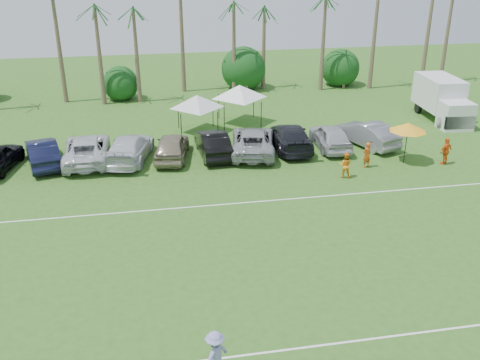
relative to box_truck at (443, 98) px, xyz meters
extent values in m
cube|color=white|center=(-20.12, -24.43, -1.80)|extent=(80.00, 0.10, 0.01)
cube|color=white|center=(-20.12, -12.43, -1.80)|extent=(80.00, 0.10, 0.01)
cone|color=brown|center=(-32.12, 11.57, 3.19)|extent=(0.44, 0.44, 10.00)
cone|color=brown|center=(-28.12, 11.57, 3.69)|extent=(0.44, 0.44, 11.00)
cone|color=brown|center=(-24.12, 11.57, 2.19)|extent=(0.44, 0.44, 8.00)
cone|color=brown|center=(-20.12, 11.57, 2.69)|extent=(0.44, 0.44, 9.00)
cone|color=brown|center=(-16.12, 11.57, 3.19)|extent=(0.44, 0.44, 10.00)
cone|color=brown|center=(-12.12, 11.57, 3.69)|extent=(0.44, 0.44, 11.00)
cone|color=brown|center=(-7.12, 11.57, 2.19)|extent=(0.44, 0.44, 8.00)
cone|color=brown|center=(-2.12, 11.57, 2.69)|extent=(0.44, 0.44, 9.00)
cone|color=brown|center=(2.88, 11.57, 3.19)|extent=(0.44, 0.44, 10.00)
cone|color=brown|center=(6.88, 11.57, 3.69)|extent=(0.44, 0.44, 11.00)
cylinder|color=brown|center=(-26.12, 12.57, -1.11)|extent=(0.30, 0.30, 1.40)
sphere|color=#113D16|center=(-26.12, 12.57, -0.01)|extent=(4.00, 4.00, 4.00)
cylinder|color=brown|center=(-14.12, 12.57, -1.11)|extent=(0.30, 0.30, 1.40)
sphere|color=#113D16|center=(-14.12, 12.57, -0.01)|extent=(4.00, 4.00, 4.00)
cylinder|color=brown|center=(-4.12, 12.57, -1.11)|extent=(0.30, 0.30, 1.40)
sphere|color=#113D16|center=(-4.12, 12.57, -0.01)|extent=(4.00, 4.00, 4.00)
imported|color=#D05117|center=(-10.11, -8.68, -0.94)|extent=(0.73, 0.61, 1.72)
imported|color=orange|center=(-12.07, -9.99, -0.98)|extent=(0.97, 0.87, 1.64)
imported|color=orange|center=(-4.79, -9.09, -0.89)|extent=(1.16, 0.84, 1.83)
cube|color=silver|center=(0.05, 0.82, 0.29)|extent=(2.85, 4.86, 2.56)
cube|color=silver|center=(-0.16, -2.45, -0.73)|extent=(2.46, 1.99, 2.15)
cube|color=black|center=(-0.21, -3.21, -1.04)|extent=(2.37, 0.46, 1.02)
cube|color=#E5590C|center=(1.34, 0.74, -0.17)|extent=(0.12, 1.63, 0.92)
cylinder|color=black|center=(-1.16, -2.18, -1.34)|extent=(0.36, 0.94, 0.92)
cylinder|color=black|center=(0.88, -2.31, -1.34)|extent=(0.36, 0.94, 0.92)
cylinder|color=black|center=(-0.89, 2.11, -1.34)|extent=(0.36, 0.94, 0.92)
cylinder|color=black|center=(1.15, 1.98, -1.34)|extent=(0.36, 0.94, 0.92)
cylinder|color=black|center=(-21.50, -1.03, -0.82)|extent=(0.06, 0.06, 1.96)
cylinder|color=black|center=(-18.76, -1.03, -0.82)|extent=(0.06, 0.06, 1.96)
cylinder|color=black|center=(-21.50, 1.72, -0.82)|extent=(0.06, 0.06, 1.96)
cylinder|color=black|center=(-18.76, 1.72, -0.82)|extent=(0.06, 0.06, 1.96)
pyramid|color=silver|center=(-20.13, 0.35, 1.14)|extent=(4.24, 4.24, 0.98)
cylinder|color=black|center=(-18.02, 0.59, -0.76)|extent=(0.06, 0.06, 2.10)
cylinder|color=black|center=(-15.08, 0.59, -0.76)|extent=(0.06, 0.06, 2.10)
cylinder|color=black|center=(-18.02, 3.54, -0.76)|extent=(0.06, 0.06, 2.10)
cylinder|color=black|center=(-15.08, 3.54, -0.76)|extent=(0.06, 0.06, 2.10)
pyramid|color=white|center=(-16.55, 2.06, 1.34)|extent=(4.53, 4.53, 1.05)
cylinder|color=black|center=(-7.24, -8.26, -0.58)|extent=(0.05, 0.05, 2.44)
cone|color=#F6A219|center=(-7.24, -8.26, 0.64)|extent=(2.44, 2.44, 0.56)
imported|color=#8B8AC4|center=(-22.33, -25.19, -0.91)|extent=(1.32, 1.23, 1.79)
imported|color=#131632|center=(-30.85, -4.48, -0.93)|extent=(3.12, 5.58, 1.74)
imported|color=silver|center=(-28.05, -4.39, -0.93)|extent=(3.05, 6.34, 1.74)
imported|color=silver|center=(-25.25, -4.67, -0.93)|extent=(3.71, 6.39, 1.74)
imported|color=gray|center=(-22.45, -4.83, -0.93)|extent=(2.93, 5.39, 1.74)
imported|color=black|center=(-19.65, -4.74, -0.93)|extent=(2.12, 5.37, 1.74)
imported|color=#9D9EA1|center=(-16.85, -4.80, -0.93)|extent=(4.10, 6.72, 1.74)
imported|color=black|center=(-14.05, -4.41, -0.93)|extent=(2.81, 6.14, 1.74)
imported|color=#B4B4B9|center=(-11.25, -4.82, -0.93)|extent=(2.24, 5.18, 1.74)
imported|color=gray|center=(-8.45, -4.70, -0.93)|extent=(3.52, 5.60, 1.74)
camera|label=1|loc=(-24.00, -38.95, 11.56)|focal=40.00mm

